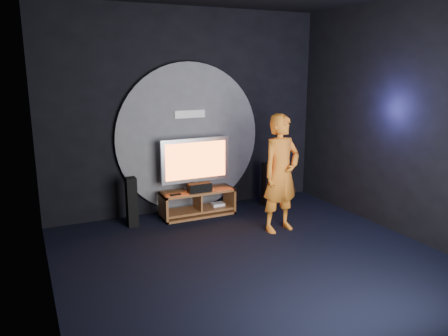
{
  "coord_description": "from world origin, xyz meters",
  "views": [
    {
      "loc": [
        -2.66,
        -4.65,
        2.52
      ],
      "look_at": [
        0.02,
        1.05,
        1.05
      ],
      "focal_mm": 35.0,
      "sensor_mm": 36.0,
      "label": 1
    }
  ],
  "objects_px": {
    "media_console": "(198,204)",
    "tower_speaker_left": "(132,202)",
    "tower_speaker_right": "(267,184)",
    "subwoofer": "(279,191)",
    "player": "(281,173)",
    "tv": "(195,162)"
  },
  "relations": [
    {
      "from": "tower_speaker_right",
      "to": "player",
      "type": "distance_m",
      "value": 1.35
    },
    {
      "from": "tv",
      "to": "tower_speaker_left",
      "type": "bearing_deg",
      "value": -174.99
    },
    {
      "from": "media_console",
      "to": "tower_speaker_right",
      "type": "distance_m",
      "value": 1.38
    },
    {
      "from": "tv",
      "to": "tower_speaker_right",
      "type": "distance_m",
      "value": 1.48
    },
    {
      "from": "tv",
      "to": "subwoofer",
      "type": "xyz_separation_m",
      "value": [
        1.76,
        0.09,
        -0.76
      ]
    },
    {
      "from": "media_console",
      "to": "tower_speaker_left",
      "type": "distance_m",
      "value": 1.17
    },
    {
      "from": "subwoofer",
      "to": "media_console",
      "type": "bearing_deg",
      "value": -174.81
    },
    {
      "from": "tv",
      "to": "player",
      "type": "height_order",
      "value": "player"
    },
    {
      "from": "tv",
      "to": "tower_speaker_left",
      "type": "height_order",
      "value": "tv"
    },
    {
      "from": "subwoofer",
      "to": "player",
      "type": "distance_m",
      "value": 1.76
    },
    {
      "from": "media_console",
      "to": "subwoofer",
      "type": "xyz_separation_m",
      "value": [
        1.75,
        0.16,
        -0.02
      ]
    },
    {
      "from": "tower_speaker_left",
      "to": "tower_speaker_right",
      "type": "bearing_deg",
      "value": 0.14
    },
    {
      "from": "subwoofer",
      "to": "tower_speaker_right",
      "type": "bearing_deg",
      "value": -154.35
    },
    {
      "from": "player",
      "to": "media_console",
      "type": "bearing_deg",
      "value": 118.46
    },
    {
      "from": "tv",
      "to": "tower_speaker_right",
      "type": "xyz_separation_m",
      "value": [
        1.37,
        -0.09,
        -0.54
      ]
    },
    {
      "from": "tower_speaker_left",
      "to": "player",
      "type": "xyz_separation_m",
      "value": [
        2.06,
        -1.16,
        0.51
      ]
    },
    {
      "from": "media_console",
      "to": "subwoofer",
      "type": "bearing_deg",
      "value": 5.19
    },
    {
      "from": "media_console",
      "to": "tower_speaker_left",
      "type": "xyz_separation_m",
      "value": [
        -1.15,
        -0.03,
        0.21
      ]
    },
    {
      "from": "player",
      "to": "tv",
      "type": "bearing_deg",
      "value": 117.18
    },
    {
      "from": "media_console",
      "to": "tower_speaker_left",
      "type": "relative_size",
      "value": 1.57
    },
    {
      "from": "player",
      "to": "tower_speaker_left",
      "type": "bearing_deg",
      "value": 141.83
    },
    {
      "from": "tower_speaker_left",
      "to": "tv",
      "type": "bearing_deg",
      "value": 5.01
    }
  ]
}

